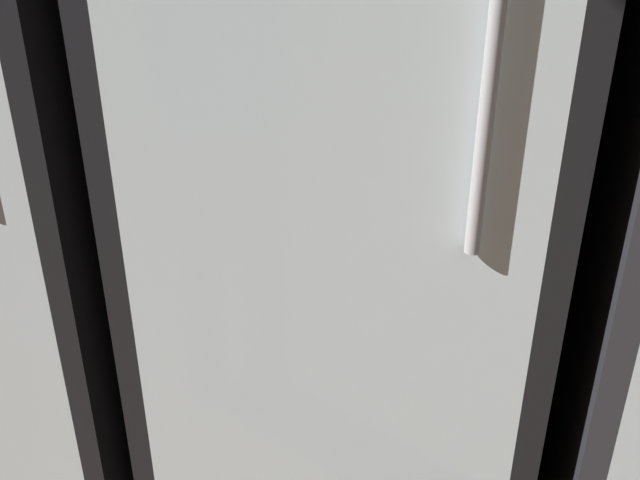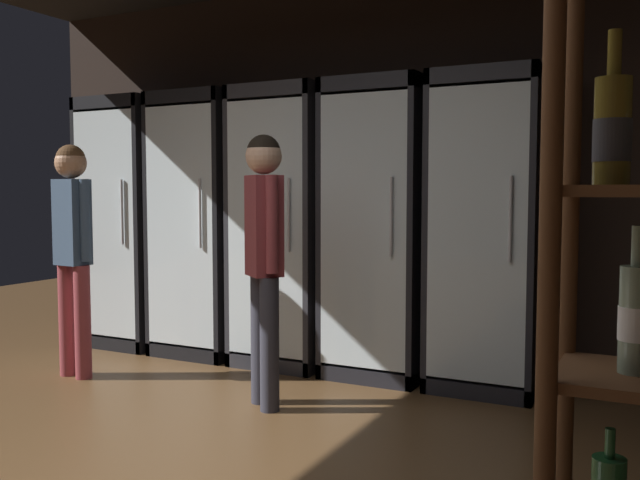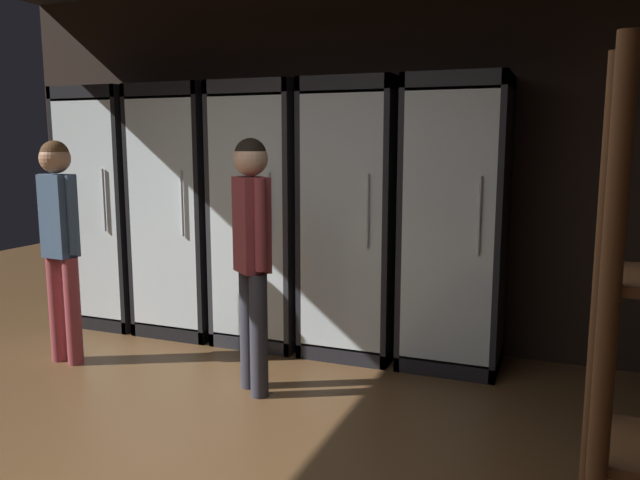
{
  "view_description": "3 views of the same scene",
  "coord_description": "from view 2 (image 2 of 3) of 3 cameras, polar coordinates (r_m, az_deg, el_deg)",
  "views": [
    {
      "loc": [
        -1.14,
        1.5,
        1.34
      ],
      "look_at": [
        -1.35,
        2.53,
        0.77
      ],
      "focal_mm": 42.61,
      "sensor_mm": 36.0,
      "label": 1
    },
    {
      "loc": [
        1.9,
        -1.69,
        1.27
      ],
      "look_at": [
        -0.23,
        2.54,
        0.93
      ],
      "focal_mm": 38.86,
      "sensor_mm": 36.0,
      "label": 2
    },
    {
      "loc": [
        1.6,
        -1.64,
        1.58
      ],
      "look_at": [
        0.05,
        2.28,
        0.91
      ],
      "focal_mm": 35.28,
      "sensor_mm": 36.0,
      "label": 3
    }
  ],
  "objects": [
    {
      "name": "wall_back",
      "position": [
        5.09,
        4.77,
        5.53
      ],
      "size": [
        6.0,
        0.06,
        2.8
      ],
      "primitive_type": "cube",
      "color": "black",
      "rests_on": "ground"
    },
    {
      "name": "cooler_far_left",
      "position": [
        5.94,
        -15.1,
        1.13
      ],
      "size": [
        0.68,
        0.61,
        2.01
      ],
      "color": "black",
      "rests_on": "ground"
    },
    {
      "name": "cooler_left",
      "position": [
        5.47,
        -9.38,
        1.05
      ],
      "size": [
        0.68,
        0.61,
        2.01
      ],
      "color": "black",
      "rests_on": "ground"
    },
    {
      "name": "cooler_center",
      "position": [
        5.08,
        -2.65,
        0.86
      ],
      "size": [
        0.68,
        0.61,
        2.01
      ],
      "color": "#2B2B30",
      "rests_on": "ground"
    },
    {
      "name": "cooler_right",
      "position": [
        4.76,
        5.1,
        0.66
      ],
      "size": [
        0.68,
        0.61,
        2.01
      ],
      "color": "black",
      "rests_on": "ground"
    },
    {
      "name": "cooler_far_right",
      "position": [
        4.54,
        13.75,
        0.44
      ],
      "size": [
        0.68,
        0.61,
        2.01
      ],
      "color": "black",
      "rests_on": "ground"
    },
    {
      "name": "shopper_near",
      "position": [
        4.96,
        -19.71,
        0.31
      ],
      "size": [
        0.33,
        0.21,
        1.58
      ],
      "color": "brown",
      "rests_on": "ground"
    },
    {
      "name": "shopper_far",
      "position": [
        4.02,
        -4.62,
        -0.26
      ],
      "size": [
        0.28,
        0.27,
        1.59
      ],
      "color": "#2D2D38",
      "rests_on": "ground"
    }
  ]
}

